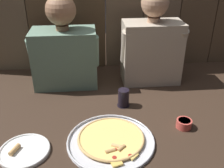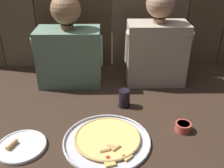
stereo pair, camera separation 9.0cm
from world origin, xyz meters
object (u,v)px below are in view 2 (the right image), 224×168
(dinner_plate, at_px, (21,146))
(diner_left, at_px, (69,46))
(pizza_tray, at_px, (107,140))
(drinking_glass, at_px, (124,98))
(dipping_bowl, at_px, (183,126))
(diner_right, at_px, (157,43))

(dinner_plate, height_order, diner_left, diner_left)
(pizza_tray, distance_m, drinking_glass, 0.33)
(dinner_plate, height_order, dipping_bowl, dipping_bowl)
(dinner_plate, relative_size, drinking_glass, 2.21)
(drinking_glass, relative_size, dipping_bowl, 1.32)
(pizza_tray, xyz_separation_m, dinner_plate, (-0.40, -0.04, -0.00))
(dinner_plate, height_order, diner_right, diner_right)
(pizza_tray, bearing_deg, dinner_plate, -174.81)
(dipping_bowl, height_order, diner_left, diner_left)
(dipping_bowl, bearing_deg, pizza_tray, -168.74)
(drinking_glass, xyz_separation_m, diner_right, (0.23, 0.31, 0.23))
(dinner_plate, xyz_separation_m, dipping_bowl, (0.79, 0.11, 0.02))
(diner_left, distance_m, diner_right, 0.57)
(pizza_tray, relative_size, drinking_glass, 4.01)
(diner_left, height_order, diner_right, diner_right)
(pizza_tray, height_order, diner_left, diner_left)
(dinner_plate, distance_m, diner_right, 1.02)
(pizza_tray, relative_size, diner_right, 0.68)
(pizza_tray, xyz_separation_m, diner_right, (0.33, 0.62, 0.27))
(dinner_plate, bearing_deg, diner_left, 76.63)
(drinking_glass, distance_m, diner_right, 0.45)
(pizza_tray, bearing_deg, dipping_bowl, 11.26)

